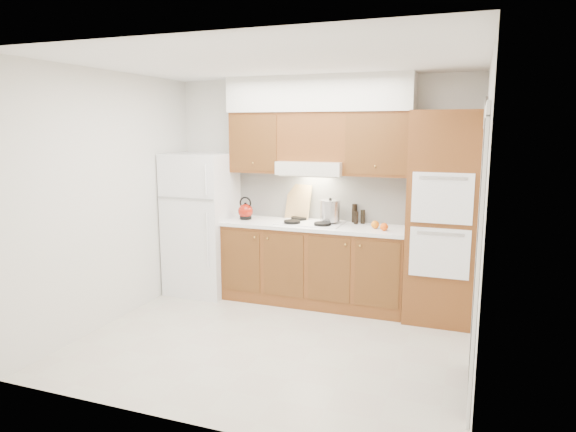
# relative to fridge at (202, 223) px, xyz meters

# --- Properties ---
(floor) EXTENTS (3.60, 3.60, 0.00)m
(floor) POSITION_rel_fridge_xyz_m (1.41, -1.14, -0.86)
(floor) COLOR beige
(floor) RESTS_ON ground
(ceiling) EXTENTS (3.60, 3.60, 0.00)m
(ceiling) POSITION_rel_fridge_xyz_m (1.41, -1.14, 1.74)
(ceiling) COLOR white
(ceiling) RESTS_ON wall_back
(wall_back) EXTENTS (3.60, 0.02, 2.60)m
(wall_back) POSITION_rel_fridge_xyz_m (1.41, 0.36, 0.44)
(wall_back) COLOR silver
(wall_back) RESTS_ON floor
(wall_left) EXTENTS (0.02, 3.00, 2.60)m
(wall_left) POSITION_rel_fridge_xyz_m (-0.40, -1.14, 0.44)
(wall_left) COLOR silver
(wall_left) RESTS_ON floor
(wall_right) EXTENTS (0.02, 3.00, 2.60)m
(wall_right) POSITION_rel_fridge_xyz_m (3.21, -1.14, 0.44)
(wall_right) COLOR silver
(wall_right) RESTS_ON floor
(fridge) EXTENTS (0.75, 0.72, 1.72)m
(fridge) POSITION_rel_fridge_xyz_m (0.00, 0.00, 0.00)
(fridge) COLOR white
(fridge) RESTS_ON floor
(base_cabinets) EXTENTS (2.11, 0.60, 0.90)m
(base_cabinets) POSITION_rel_fridge_xyz_m (1.43, 0.06, -0.41)
(base_cabinets) COLOR brown
(base_cabinets) RESTS_ON floor
(countertop) EXTENTS (2.13, 0.62, 0.04)m
(countertop) POSITION_rel_fridge_xyz_m (1.43, 0.05, 0.06)
(countertop) COLOR white
(countertop) RESTS_ON base_cabinets
(backsplash) EXTENTS (2.11, 0.03, 0.56)m
(backsplash) POSITION_rel_fridge_xyz_m (1.43, 0.34, 0.36)
(backsplash) COLOR white
(backsplash) RESTS_ON countertop
(oven_cabinet) EXTENTS (0.70, 0.65, 2.20)m
(oven_cabinet) POSITION_rel_fridge_xyz_m (2.85, 0.03, 0.24)
(oven_cabinet) COLOR brown
(oven_cabinet) RESTS_ON floor
(upper_cab_left) EXTENTS (0.63, 0.33, 0.70)m
(upper_cab_left) POSITION_rel_fridge_xyz_m (0.69, 0.19, 0.99)
(upper_cab_left) COLOR brown
(upper_cab_left) RESTS_ON wall_back
(upper_cab_right) EXTENTS (0.73, 0.33, 0.70)m
(upper_cab_right) POSITION_rel_fridge_xyz_m (2.12, 0.19, 0.99)
(upper_cab_right) COLOR brown
(upper_cab_right) RESTS_ON wall_back
(range_hood) EXTENTS (0.75, 0.45, 0.15)m
(range_hood) POSITION_rel_fridge_xyz_m (1.38, 0.13, 0.71)
(range_hood) COLOR silver
(range_hood) RESTS_ON wall_back
(upper_cab_over_hood) EXTENTS (0.75, 0.33, 0.55)m
(upper_cab_over_hood) POSITION_rel_fridge_xyz_m (1.38, 0.19, 1.06)
(upper_cab_over_hood) COLOR brown
(upper_cab_over_hood) RESTS_ON range_hood
(soffit) EXTENTS (2.13, 0.36, 0.40)m
(soffit) POSITION_rel_fridge_xyz_m (1.43, 0.18, 1.54)
(soffit) COLOR silver
(soffit) RESTS_ON wall_back
(cooktop) EXTENTS (0.74, 0.50, 0.01)m
(cooktop) POSITION_rel_fridge_xyz_m (1.38, 0.07, 0.09)
(cooktop) COLOR white
(cooktop) RESTS_ON countertop
(doorway) EXTENTS (0.02, 0.90, 2.10)m
(doorway) POSITION_rel_fridge_xyz_m (3.19, -1.49, 0.19)
(doorway) COLOR black
(doorway) RESTS_ON floor
(wall_clock) EXTENTS (0.02, 0.30, 0.30)m
(wall_clock) POSITION_rel_fridge_xyz_m (3.19, -0.59, 1.29)
(wall_clock) COLOR #3F3833
(wall_clock) RESTS_ON wall_right
(kettle) EXTENTS (0.19, 0.19, 0.18)m
(kettle) POSITION_rel_fridge_xyz_m (0.57, 0.04, 0.18)
(kettle) COLOR maroon
(kettle) RESTS_ON countertop
(cutting_board) EXTENTS (0.35, 0.20, 0.44)m
(cutting_board) POSITION_rel_fridge_xyz_m (1.16, 0.28, 0.28)
(cutting_board) COLOR tan
(cutting_board) RESTS_ON countertop
(stock_pot) EXTENTS (0.23, 0.23, 0.23)m
(stock_pot) POSITION_rel_fridge_xyz_m (1.60, 0.12, 0.23)
(stock_pot) COLOR #BBBBC0
(stock_pot) RESTS_ON cooktop
(condiment_a) EXTENTS (0.07, 0.07, 0.22)m
(condiment_a) POSITION_rel_fridge_xyz_m (1.84, 0.31, 0.19)
(condiment_a) COLOR black
(condiment_a) RESTS_ON countertop
(condiment_b) EXTENTS (0.06, 0.06, 0.16)m
(condiment_b) POSITION_rel_fridge_xyz_m (1.95, 0.26, 0.16)
(condiment_b) COLOR black
(condiment_b) RESTS_ON countertop
(condiment_c) EXTENTS (0.06, 0.06, 0.15)m
(condiment_c) POSITION_rel_fridge_xyz_m (1.88, 0.21, 0.15)
(condiment_c) COLOR black
(condiment_c) RESTS_ON countertop
(orange_near) EXTENTS (0.11, 0.11, 0.09)m
(orange_near) POSITION_rel_fridge_xyz_m (2.25, -0.07, 0.12)
(orange_near) COLOR #F54F0C
(orange_near) RESTS_ON countertop
(orange_far) EXTENTS (0.10, 0.10, 0.09)m
(orange_far) POSITION_rel_fridge_xyz_m (2.14, 0.02, 0.12)
(orange_far) COLOR orange
(orange_far) RESTS_ON countertop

